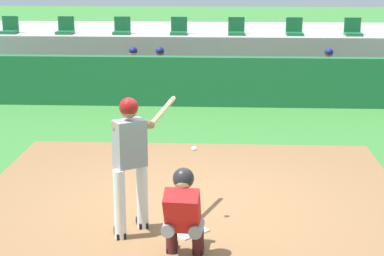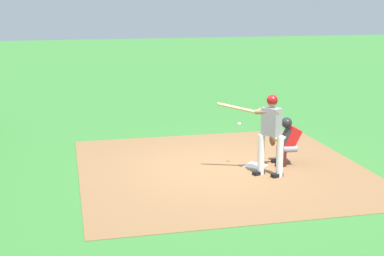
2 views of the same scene
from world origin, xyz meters
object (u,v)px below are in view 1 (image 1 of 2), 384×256
at_px(stadium_seat_0, 9,29).
at_px(stadium_seat_3, 179,29).
at_px(dugout_player_2, 329,73).
at_px(stadium_seat_1, 65,29).
at_px(home_plate, 186,230).
at_px(dugout_player_1, 160,72).
at_px(catcher_crouched, 183,210).
at_px(stadium_seat_4, 236,30).
at_px(dugout_player_0, 133,72).
at_px(stadium_seat_5, 294,30).
at_px(stadium_seat_6, 353,30).
at_px(batter_at_plate, 131,157).
at_px(stadium_seat_2, 122,29).

xyz_separation_m(stadium_seat_0, stadium_seat_3, (4.88, 0.00, 0.00)).
bearing_deg(stadium_seat_0, dugout_player_2, -13.02).
bearing_deg(dugout_player_2, stadium_seat_1, 164.16).
bearing_deg(stadium_seat_1, home_plate, -68.24).
distance_m(dugout_player_1, stadium_seat_1, 3.64).
bearing_deg(stadium_seat_1, catcher_crouched, -69.54).
height_order(home_plate, catcher_crouched, catcher_crouched).
bearing_deg(stadium_seat_4, dugout_player_0, -142.62).
bearing_deg(stadium_seat_5, stadium_seat_6, 0.00).
bearing_deg(stadium_seat_5, home_plate, -103.47).
xyz_separation_m(dugout_player_1, stadium_seat_5, (3.60, 2.03, 0.86)).
distance_m(dugout_player_0, stadium_seat_6, 6.31).
bearing_deg(stadium_seat_6, batter_at_plate, -114.88).
distance_m(catcher_crouched, stadium_seat_4, 10.98).
distance_m(batter_at_plate, dugout_player_2, 9.05).
xyz_separation_m(dugout_player_0, stadium_seat_2, (-0.59, 2.03, 0.86)).
bearing_deg(dugout_player_2, stadium_seat_6, 64.92).
bearing_deg(batter_at_plate, dugout_player_1, 93.33).
xyz_separation_m(home_plate, stadium_seat_3, (-0.81, 10.18, 1.51)).
height_order(stadium_seat_3, stadium_seat_4, same).
distance_m(catcher_crouched, dugout_player_2, 9.40).
bearing_deg(dugout_player_2, stadium_seat_4, 138.47).
bearing_deg(batter_at_plate, dugout_player_2, 65.17).
relative_size(stadium_seat_1, stadium_seat_2, 1.00).
distance_m(batter_at_plate, stadium_seat_4, 10.36).
bearing_deg(dugout_player_0, dugout_player_2, 0.00).
height_order(dugout_player_0, stadium_seat_6, stadium_seat_6).
relative_size(dugout_player_1, stadium_seat_6, 2.71).
bearing_deg(stadium_seat_5, dugout_player_0, -154.61).
bearing_deg(stadium_seat_4, stadium_seat_3, 180.00).
height_order(stadium_seat_1, stadium_seat_2, same).
bearing_deg(stadium_seat_2, dugout_player_1, -57.95).
height_order(stadium_seat_3, stadium_seat_6, same).
bearing_deg(stadium_seat_1, dugout_player_0, -42.61).
distance_m(stadium_seat_0, stadium_seat_3, 4.88).
relative_size(stadium_seat_3, stadium_seat_5, 1.00).
relative_size(dugout_player_2, stadium_seat_2, 2.71).
relative_size(home_plate, stadium_seat_4, 0.92).
xyz_separation_m(catcher_crouched, stadium_seat_0, (-5.70, 10.91, 0.93)).
distance_m(home_plate, stadium_seat_1, 11.06).
xyz_separation_m(dugout_player_0, stadium_seat_0, (-3.84, 2.03, 0.86)).
relative_size(dugout_player_0, stadium_seat_1, 2.71).
bearing_deg(batter_at_plate, stadium_seat_2, 99.71).
bearing_deg(stadium_seat_1, stadium_seat_3, 0.00).
bearing_deg(catcher_crouched, stadium_seat_3, 94.30).
distance_m(dugout_player_1, dugout_player_2, 4.27).
bearing_deg(catcher_crouched, dugout_player_2, 70.73).
height_order(dugout_player_1, stadium_seat_1, stadium_seat_1).
xyz_separation_m(stadium_seat_2, stadium_seat_6, (6.50, 0.00, 0.00)).
distance_m(stadium_seat_5, stadium_seat_6, 1.63).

